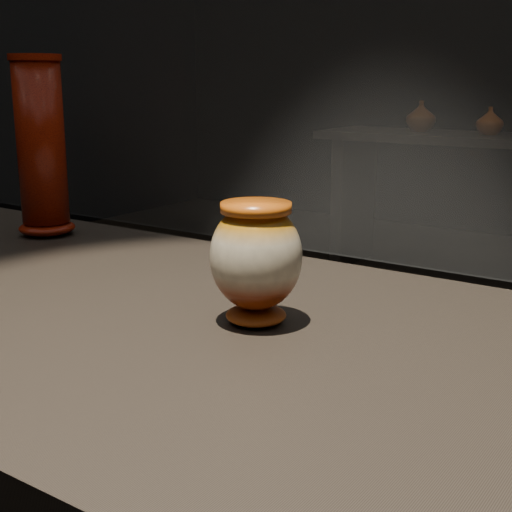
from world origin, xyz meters
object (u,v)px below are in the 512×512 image
Objects in this scene: main_vase at (256,258)px; tall_vase at (41,150)px; back_shelf at (481,179)px; display_plinth at (157,474)px.

main_vase is 0.73m from tall_vase.
tall_vase reaches higher than back_shelf.
display_plinth is 5.32× the size of tall_vase.
main_vase is 3.63m from back_shelf.
main_vase is 0.45× the size of tall_vase.
tall_vase is at bearing 162.91° from main_vase.
back_shelf is at bearing 99.88° from display_plinth.
main_vase is at bearing -17.09° from tall_vase.
main_vase is at bearing 13.63° from display_plinth.
main_vase is 0.08× the size of back_shelf.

